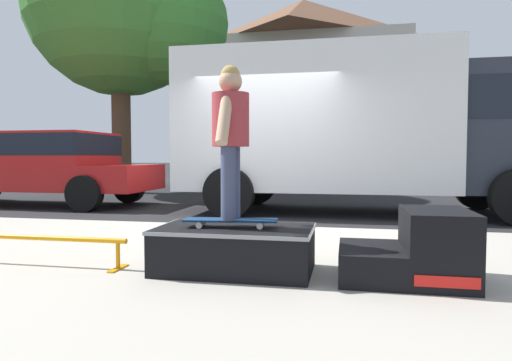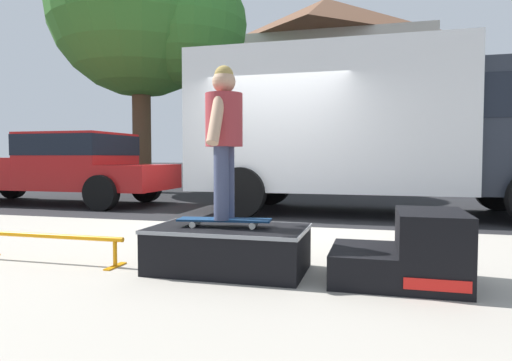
{
  "view_description": "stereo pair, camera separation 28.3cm",
  "coord_description": "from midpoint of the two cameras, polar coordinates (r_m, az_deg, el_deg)",
  "views": [
    {
      "loc": [
        1.4,
        -6.68,
        1.08
      ],
      "look_at": [
        0.48,
        -2.13,
        0.84
      ],
      "focal_mm": 31.77,
      "sensor_mm": 36.0,
      "label": 1
    },
    {
      "loc": [
        1.67,
        -6.62,
        1.08
      ],
      "look_at": [
        0.48,
        -2.13,
        0.84
      ],
      "focal_mm": 31.77,
      "sensor_mm": 36.0,
      "label": 2
    }
  ],
  "objects": [
    {
      "name": "skater_kid",
      "position": [
        3.77,
        -1.89,
        6.47
      ],
      "size": [
        0.31,
        0.65,
        1.27
      ],
      "color": "#3F4766",
      "rests_on": "skateboard"
    },
    {
      "name": "grind_rail",
      "position": [
        4.5,
        -23.15,
        -6.97
      ],
      "size": [
        1.54,
        0.28,
        0.26
      ],
      "color": "orange",
      "rests_on": "sidewalk_slab"
    },
    {
      "name": "skateboard",
      "position": [
        3.8,
        -1.87,
        -5.04
      ],
      "size": [
        0.8,
        0.29,
        0.07
      ],
      "color": "navy",
      "rests_on": "skate_box"
    },
    {
      "name": "sidewalk_slab",
      "position": [
        4.09,
        -7.8,
        -11.47
      ],
      "size": [
        50.0,
        5.0,
        0.12
      ],
      "primitive_type": "cube",
      "color": "#A8A093",
      "rests_on": "ground"
    },
    {
      "name": "ground_plane",
      "position": [
        6.91,
        1.89,
        -5.99
      ],
      "size": [
        140.0,
        140.0,
        0.0
      ],
      "primitive_type": "plane",
      "color": "black"
    },
    {
      "name": "pickup_truck_red",
      "position": [
        11.26,
        -23.09,
        1.81
      ],
      "size": [
        5.7,
        2.09,
        1.61
      ],
      "color": "red",
      "rests_on": "ground"
    },
    {
      "name": "street_tree_main",
      "position": [
        14.78,
        -12.65,
        20.18
      ],
      "size": [
        5.99,
        5.45,
        8.36
      ],
      "color": "brown",
      "rests_on": "ground"
    },
    {
      "name": "skate_box",
      "position": [
        3.84,
        -1.34,
        -8.42
      ],
      "size": [
        1.3,
        0.76,
        0.37
      ],
      "color": "black",
      "rests_on": "sidewalk_slab"
    },
    {
      "name": "kicker_ramp",
      "position": [
        3.71,
        20.88,
        -8.55
      ],
      "size": [
        0.98,
        0.77,
        0.55
      ],
      "color": "black",
      "rests_on": "sidewalk_slab"
    },
    {
      "name": "box_truck",
      "position": [
        8.88,
        16.2,
        6.89
      ],
      "size": [
        6.91,
        2.63,
        3.05
      ],
      "color": "white",
      "rests_on": "ground"
    },
    {
      "name": "house_behind",
      "position": [
        21.72,
        9.06,
        11.34
      ],
      "size": [
        9.54,
        8.23,
        8.4
      ],
      "color": "beige",
      "rests_on": "ground"
    }
  ]
}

